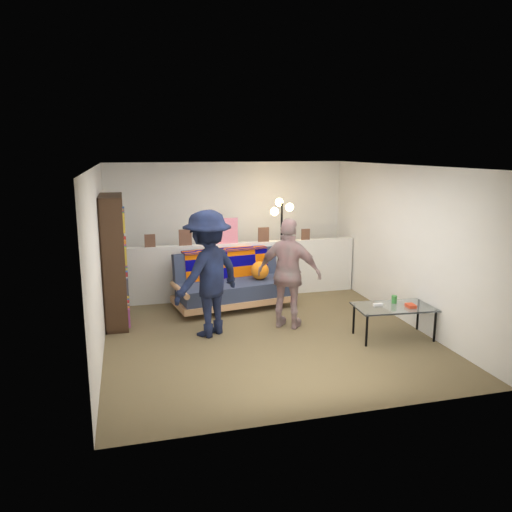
{
  "coord_description": "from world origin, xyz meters",
  "views": [
    {
      "loc": [
        -1.86,
        -6.72,
        2.63
      ],
      "look_at": [
        0.0,
        0.4,
        1.05
      ],
      "focal_mm": 35.0,
      "sensor_mm": 36.0,
      "label": 1
    }
  ],
  "objects_px": {
    "floor_lamp": "(281,228)",
    "person_right": "(289,274)",
    "coffee_table": "(395,308)",
    "person_left": "(208,274)",
    "bookshelf": "(114,265)",
    "futon_sofa": "(233,284)"
  },
  "relations": [
    {
      "from": "coffee_table",
      "to": "person_left",
      "type": "height_order",
      "value": "person_left"
    },
    {
      "from": "coffee_table",
      "to": "person_right",
      "type": "height_order",
      "value": "person_right"
    },
    {
      "from": "bookshelf",
      "to": "floor_lamp",
      "type": "height_order",
      "value": "bookshelf"
    },
    {
      "from": "coffee_table",
      "to": "floor_lamp",
      "type": "relative_size",
      "value": 0.65
    },
    {
      "from": "futon_sofa",
      "to": "bookshelf",
      "type": "bearing_deg",
      "value": -168.99
    },
    {
      "from": "floor_lamp",
      "to": "person_left",
      "type": "relative_size",
      "value": 0.99
    },
    {
      "from": "futon_sofa",
      "to": "coffee_table",
      "type": "xyz_separation_m",
      "value": [
        1.91,
        -2.0,
        0.04
      ]
    },
    {
      "from": "bookshelf",
      "to": "person_left",
      "type": "xyz_separation_m",
      "value": [
        1.29,
        -0.83,
        -0.02
      ]
    },
    {
      "from": "futon_sofa",
      "to": "person_right",
      "type": "relative_size",
      "value": 1.26
    },
    {
      "from": "futon_sofa",
      "to": "floor_lamp",
      "type": "height_order",
      "value": "floor_lamp"
    },
    {
      "from": "futon_sofa",
      "to": "person_right",
      "type": "bearing_deg",
      "value": -63.78
    },
    {
      "from": "coffee_table",
      "to": "bookshelf",
      "type": "bearing_deg",
      "value": 156.9
    },
    {
      "from": "person_left",
      "to": "bookshelf",
      "type": "bearing_deg",
      "value": -69.07
    },
    {
      "from": "coffee_table",
      "to": "person_right",
      "type": "relative_size",
      "value": 0.7
    },
    {
      "from": "floor_lamp",
      "to": "person_right",
      "type": "bearing_deg",
      "value": -103.13
    },
    {
      "from": "futon_sofa",
      "to": "coffee_table",
      "type": "bearing_deg",
      "value": -46.32
    },
    {
      "from": "futon_sofa",
      "to": "person_left",
      "type": "height_order",
      "value": "person_left"
    },
    {
      "from": "coffee_table",
      "to": "floor_lamp",
      "type": "bearing_deg",
      "value": 112.03
    },
    {
      "from": "coffee_table",
      "to": "person_right",
      "type": "xyz_separation_m",
      "value": [
        -1.31,
        0.79,
        0.39
      ]
    },
    {
      "from": "person_right",
      "to": "floor_lamp",
      "type": "bearing_deg",
      "value": -68.87
    },
    {
      "from": "floor_lamp",
      "to": "person_right",
      "type": "relative_size",
      "value": 1.08
    },
    {
      "from": "bookshelf",
      "to": "floor_lamp",
      "type": "bearing_deg",
      "value": 14.11
    }
  ]
}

